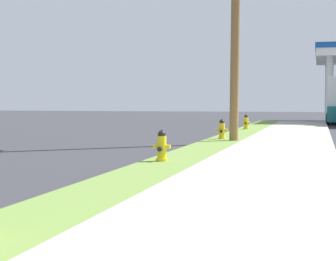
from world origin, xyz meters
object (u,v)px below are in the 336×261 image
(fire_hydrant_fourth, at_px, (246,123))
(fire_hydrant_second, at_px, (162,147))
(fire_hydrant_third, at_px, (222,130))
(utility_pole_midground, at_px, (236,1))

(fire_hydrant_fourth, bearing_deg, fire_hydrant_second, -90.21)
(fire_hydrant_third, distance_m, utility_pole_midground, 4.77)
(fire_hydrant_third, bearing_deg, fire_hydrant_second, -90.62)
(fire_hydrant_second, bearing_deg, fire_hydrant_third, 89.38)
(fire_hydrant_second, distance_m, fire_hydrant_third, 8.29)
(fire_hydrant_second, distance_m, utility_pole_midground, 8.78)
(fire_hydrant_fourth, bearing_deg, fire_hydrant_third, -89.78)
(fire_hydrant_second, xyz_separation_m, fire_hydrant_fourth, (0.06, 16.05, 0.00))
(fire_hydrant_fourth, relative_size, utility_pole_midground, 0.08)
(fire_hydrant_third, bearing_deg, utility_pole_midground, -54.44)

